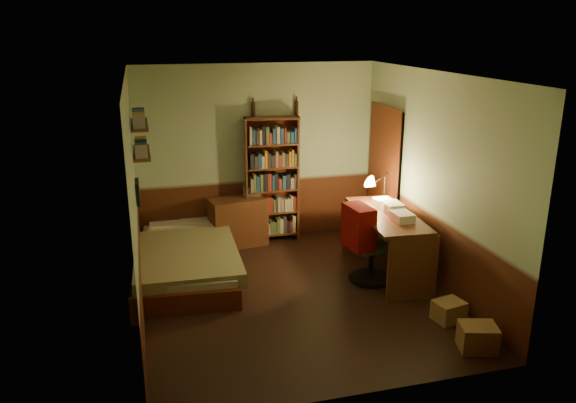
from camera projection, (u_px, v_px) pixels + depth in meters
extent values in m
cube|color=black|center=(293.00, 295.00, 6.76)|extent=(3.50, 4.00, 0.02)
cube|color=silver|center=(294.00, 73.00, 5.98)|extent=(3.50, 4.00, 0.02)
cube|color=#9DB78D|center=(257.00, 154.00, 8.22)|extent=(3.50, 0.02, 2.60)
cube|color=#9DB78D|center=(134.00, 203.00, 5.94)|extent=(0.02, 4.00, 2.60)
cube|color=#9DB78D|center=(433.00, 181.00, 6.80)|extent=(0.02, 4.00, 2.60)
cube|color=#9DB78D|center=(360.00, 259.00, 4.52)|extent=(3.50, 0.02, 2.60)
cube|color=black|center=(385.00, 178.00, 8.08)|extent=(0.06, 0.90, 2.00)
cube|color=#491C0B|center=(382.00, 178.00, 8.07)|extent=(0.02, 0.98, 2.08)
cube|color=olive|center=(185.00, 249.00, 7.26)|extent=(1.39, 2.36, 0.67)
cube|color=#532C16|center=(238.00, 222.00, 8.20)|extent=(0.86, 0.53, 0.71)
cube|color=#B2B2B7|center=(252.00, 190.00, 8.24)|extent=(0.29, 0.23, 0.14)
cube|color=#532C16|center=(272.00, 180.00, 8.23)|extent=(0.82, 0.35, 1.86)
cylinder|color=black|center=(253.00, 109.00, 7.96)|extent=(0.07, 0.07, 0.21)
cylinder|color=black|center=(297.00, 108.00, 8.12)|extent=(0.06, 0.06, 0.20)
cube|color=#532C16|center=(385.00, 244.00, 7.20)|extent=(0.75, 1.59, 0.83)
cube|color=silver|center=(388.00, 205.00, 7.22)|extent=(0.22, 0.29, 0.11)
cone|color=black|center=(385.00, 179.00, 7.44)|extent=(0.25, 0.25, 0.63)
cube|color=#345B3C|center=(372.00, 244.00, 6.99)|extent=(0.54, 0.49, 0.98)
cube|color=maroon|center=(362.00, 192.00, 6.50)|extent=(0.29, 0.48, 0.54)
cube|color=#532C16|center=(142.00, 153.00, 6.89)|extent=(0.20, 0.90, 0.03)
cube|color=#532C16|center=(139.00, 125.00, 6.79)|extent=(0.20, 0.90, 0.03)
cube|color=black|center=(137.00, 192.00, 6.52)|extent=(0.04, 0.32, 0.26)
cube|color=olive|center=(478.00, 337.00, 5.58)|extent=(0.42, 0.37, 0.27)
cube|color=olive|center=(449.00, 311.00, 6.15)|extent=(0.36, 0.32, 0.22)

